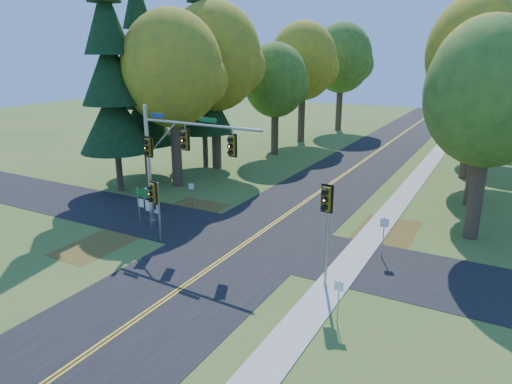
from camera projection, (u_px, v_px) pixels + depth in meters
The scene contains 30 objects.
ground at pixel (234, 252), 25.69m from camera, with size 160.00×160.00×0.00m, color #3C5C20.
road_main at pixel (234, 252), 25.68m from camera, with size 8.00×160.00×0.02m, color black.
road_cross at pixel (251, 239), 27.36m from camera, with size 60.00×6.00×0.02m, color black.
centerline_left at pixel (232, 251), 25.73m from camera, with size 0.10×160.00×0.01m, color gold.
centerline_right at pixel (235, 252), 25.63m from camera, with size 0.10×160.00×0.01m, color gold.
sidewalk_east at pixel (339, 276), 22.83m from camera, with size 1.60×160.00×0.06m, color #9E998E.
leaf_patch_w_near at pixel (184, 212), 32.03m from camera, with size 4.00×6.00×0.00m, color brown.
leaf_patch_e at pixel (381, 238), 27.59m from camera, with size 3.50×8.00×0.00m, color brown.
leaf_patch_w_far at pixel (97, 245), 26.62m from camera, with size 3.00×5.00×0.00m, color brown.
tree_w_a at pixel (174, 70), 35.92m from camera, with size 8.00×8.00×14.15m.
tree_e_a at pixel (492, 94), 25.25m from camera, with size 7.20×7.20×12.73m.
tree_w_b at pixel (216, 57), 41.73m from camera, with size 8.60×8.60×15.38m.
tree_e_b at pixel (488, 81), 31.12m from camera, with size 7.60×7.60×13.33m.
tree_w_c at pixel (276, 81), 48.30m from camera, with size 6.80×6.80×11.91m.
tree_e_c at pixel (482, 54), 37.92m from camera, with size 8.80×8.80×15.79m.
tree_w_d at pixel (304, 62), 55.34m from camera, with size 8.20×8.20×14.56m.
tree_e_d at pixel (477, 79), 46.61m from camera, with size 7.00×7.00×12.32m.
tree_w_e at pixel (342, 58), 63.85m from camera, with size 8.40×8.40×14.97m.
tree_e_e at pixel (496, 67), 54.76m from camera, with size 7.80×7.80×13.74m.
pine_a at pixel (111, 74), 34.72m from camera, with size 5.60×5.60×19.48m.
pine_b at pixel (142, 84), 39.91m from camera, with size 5.60×5.60×17.31m.
pine_c at pixel (203, 65), 42.28m from camera, with size 5.60×5.60×20.56m.
traffic_mast at pixel (173, 154), 27.25m from camera, with size 8.53×0.91×7.74m.
east_signal_pole at pixel (327, 210), 20.75m from camera, with size 0.59×0.68×5.11m.
ped_signal_pole at pixel (155, 198), 26.19m from camera, with size 0.57×0.68×3.73m.
route_sign_cluster at pixel (144, 201), 27.91m from camera, with size 1.35×0.17×2.89m.
info_kiosk at pixel (152, 201), 31.87m from camera, with size 1.24×0.31×1.70m.
reg_sign_e_north at pixel (384, 230), 24.47m from camera, with size 0.44×0.17×2.37m.
reg_sign_e_south at pixel (339, 294), 18.50m from camera, with size 0.38×0.07×1.97m.
reg_sign_w at pixel (192, 191), 32.46m from camera, with size 0.35×0.18×1.94m.
Camera 1 is at (12.45, -20.09, 10.69)m, focal length 32.00 mm.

